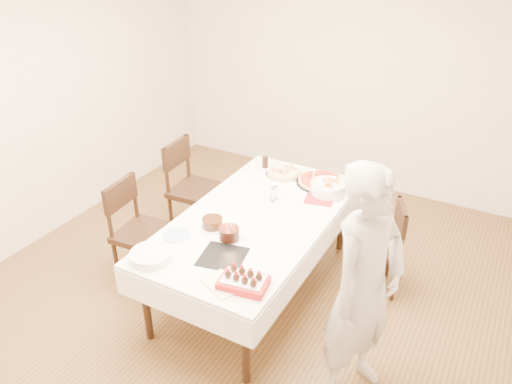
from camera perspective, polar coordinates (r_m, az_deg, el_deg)
The scene contains 22 objects.
floor at distance 4.56m, azimuth -1.69°, elevation -11.08°, with size 5.00×5.00×0.00m, color #53361C.
wall_back at distance 5.99m, azimuth 10.64°, elevation 13.14°, with size 4.50×0.04×2.70m, color beige.
wall_left at distance 5.28m, azimuth -23.75°, elevation 9.06°, with size 0.04×5.00×2.70m, color beige.
dining_table at distance 4.35m, azimuth 0.00°, elevation -7.03°, with size 1.14×2.14×0.75m, color white.
chair_right_savory at distance 4.45m, azimuth 13.41°, elevation -6.15°, with size 0.44×0.44×0.86m, color black, non-canonical shape.
chair_left_savory at distance 5.08m, azimuth -6.76°, elevation 0.18°, with size 0.52×0.52×1.01m, color black, non-canonical shape.
chair_left_dessert at distance 4.52m, azimuth -12.63°, elevation -4.65°, with size 0.50×0.50×0.97m, color black, non-canonical shape.
person at distance 3.28m, azimuth 12.26°, elevation -10.75°, with size 0.63×0.42×1.74m, color #BCB7B1.
pizza_white at distance 4.81m, azimuth 3.18°, elevation 2.21°, with size 0.35×0.35×0.04m, color beige.
pizza_pepperoni at distance 4.69m, azimuth 7.40°, elevation 1.24°, with size 0.46×0.46×0.04m, color red.
red_placemat at distance 4.44m, azimuth 7.26°, elevation -0.76°, with size 0.25×0.25×0.01m, color #B21E1E.
pasta_bowl at distance 4.50m, azimuth 8.22°, elevation 0.46°, with size 0.31×0.31×0.10m, color white.
taper_candle at distance 4.43m, azimuth 6.59°, elevation 1.18°, with size 0.06×0.06×0.27m, color white.
shaker_pair at distance 4.34m, azimuth 1.91°, elevation -0.34°, with size 0.10×0.10×0.12m, color white, non-canonical shape.
cola_glass at distance 4.94m, azimuth 1.05°, elevation 3.41°, with size 0.06×0.06×0.11m, color black.
layer_cake at distance 3.99m, azimuth -5.00°, elevation -3.57°, with size 0.21×0.21×0.09m, color black.
cake_board at distance 3.68m, azimuth -3.82°, elevation -7.42°, with size 0.32×0.32×0.01m, color black.
birthday_cake at distance 3.82m, azimuth -3.10°, elevation -4.29°, with size 0.16×0.16×0.15m, color black.
strawberry_box at distance 3.39m, azimuth -1.44°, elevation -10.18°, with size 0.32×0.22×0.08m, color #AB1513, non-canonical shape.
box_lid at distance 3.43m, azimuth -3.93°, elevation -10.54°, with size 0.28×0.18×0.02m, color beige.
plate_stack at distance 3.72m, azimuth -11.89°, elevation -7.11°, with size 0.31×0.31×0.06m, color white.
china_plate at distance 3.95m, azimuth -9.03°, elevation -4.90°, with size 0.21×0.21×0.01m, color white.
Camera 1 is at (1.81, -2.99, 2.93)m, focal length 35.00 mm.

